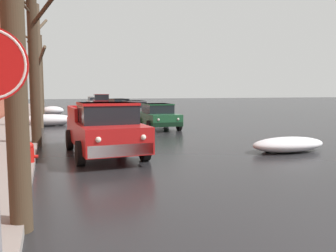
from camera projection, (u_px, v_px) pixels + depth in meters
left_sidewalk_slab at (14, 128)px, 18.88m from camera, size 2.83×80.00×0.15m
snow_bank_near_corner_left at (50, 120)px, 20.76m from camera, size 3.13×1.23×0.72m
snow_bank_along_left_kerb at (287, 144)px, 11.79m from camera, size 2.81×1.25×0.52m
snow_bank_mid_block_left at (53, 111)px, 30.90m from camera, size 2.01×1.23×0.77m
snow_bank_near_corner_right at (142, 112)px, 28.18m from camera, size 2.80×0.92×0.78m
bare_tree_second_along_sidewalk at (34, 62)px, 12.65m from camera, size 2.19×1.63×6.11m
bare_tree_mid_block at (38, 64)px, 19.15m from camera, size 2.06×3.57×6.98m
bare_tree_far_down_block at (40, 72)px, 28.19m from camera, size 2.17×2.60×7.07m
pickup_truck_red_approaching_near_lane at (104, 129)px, 11.08m from camera, size 2.26×5.03×1.76m
sedan_green_parked_kerbside_close at (158, 116)px, 19.08m from camera, size 1.97×3.95×1.42m
sedan_grey_parked_kerbside_mid at (135, 110)px, 25.29m from camera, size 2.00×4.26×1.42m
sedan_black_parked_far_down_block at (119, 106)px, 32.83m from camera, size 2.16×4.48×1.42m
suv_maroon_queued_behind_truck at (101, 101)px, 39.80m from camera, size 2.38×4.94×1.82m
sedan_white_at_far_intersection at (94, 102)px, 45.83m from camera, size 1.95×4.04×1.42m
fire_hydrant at (30, 155)px, 9.29m from camera, size 0.42×0.22×0.71m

